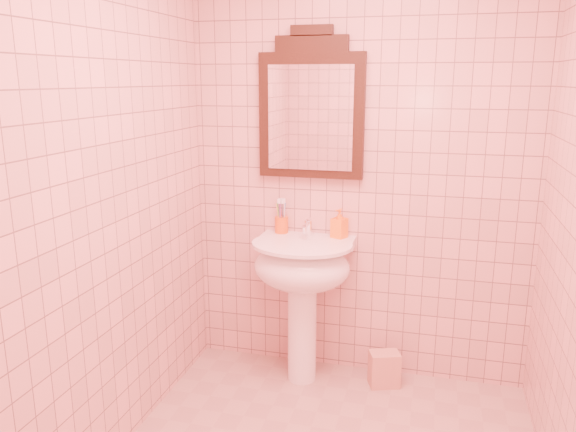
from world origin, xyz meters
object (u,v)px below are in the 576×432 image
(toothbrush_cup, at_px, (282,224))
(soap_dispenser, at_px, (339,223))
(pedestal_sink, at_px, (302,276))
(towel, at_px, (384,369))
(mirror, at_px, (311,109))

(toothbrush_cup, distance_m, soap_dispenser, 0.36)
(soap_dispenser, bearing_deg, pedestal_sink, -115.23)
(soap_dispenser, relative_size, towel, 0.83)
(pedestal_sink, xyz_separation_m, towel, (0.49, 0.05, -0.56))
(toothbrush_cup, relative_size, towel, 0.89)
(toothbrush_cup, height_order, soap_dispenser, toothbrush_cup)
(soap_dispenser, bearing_deg, towel, 4.74)
(pedestal_sink, xyz_separation_m, toothbrush_cup, (-0.17, 0.17, 0.26))
(soap_dispenser, height_order, towel, soap_dispenser)
(towel, bearing_deg, pedestal_sink, -173.76)
(toothbrush_cup, bearing_deg, towel, -10.34)
(mirror, bearing_deg, toothbrush_cup, -171.15)
(mirror, xyz_separation_m, towel, (0.49, -0.15, -1.50))
(soap_dispenser, bearing_deg, toothbrush_cup, -158.34)
(toothbrush_cup, bearing_deg, mirror, 8.85)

